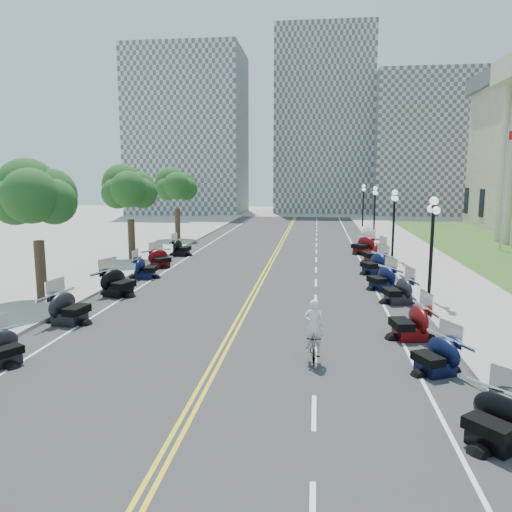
{
  "coord_description": "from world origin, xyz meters",
  "views": [
    {
      "loc": [
        3.17,
        -20.18,
        6.04
      ],
      "look_at": [
        0.12,
        4.85,
        2.0
      ],
      "focal_mm": 35.0,
      "sensor_mm": 36.0,
      "label": 1
    }
  ],
  "objects_px": {
    "motorcycle_n_3": "(497,418)",
    "bicycle": "(313,348)",
    "cyclist_rider": "(314,307)",
    "flagpole": "(504,189)"
  },
  "relations": [
    {
      "from": "motorcycle_n_3",
      "to": "cyclist_rider",
      "type": "distance_m",
      "value": 6.34
    },
    {
      "from": "bicycle",
      "to": "cyclist_rider",
      "type": "distance_m",
      "value": 1.38
    },
    {
      "from": "bicycle",
      "to": "flagpole",
      "type": "bearing_deg",
      "value": 57.87
    },
    {
      "from": "motorcycle_n_3",
      "to": "bicycle",
      "type": "distance_m",
      "value": 6.23
    },
    {
      "from": "flagpole",
      "to": "cyclist_rider",
      "type": "xyz_separation_m",
      "value": [
        -14.86,
        -26.47,
        -3.13
      ]
    },
    {
      "from": "motorcycle_n_3",
      "to": "bicycle",
      "type": "xyz_separation_m",
      "value": [
        -4.15,
        4.64,
        -0.18
      ]
    },
    {
      "from": "flagpole",
      "to": "motorcycle_n_3",
      "type": "xyz_separation_m",
      "value": [
        -10.7,
        -31.11,
        -4.33
      ]
    },
    {
      "from": "cyclist_rider",
      "to": "flagpole",
      "type": "bearing_deg",
      "value": -119.3
    },
    {
      "from": "flagpole",
      "to": "cyclist_rider",
      "type": "distance_m",
      "value": 30.52
    },
    {
      "from": "flagpole",
      "to": "bicycle",
      "type": "xyz_separation_m",
      "value": [
        -14.86,
        -26.47,
        -4.51
      ]
    }
  ]
}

